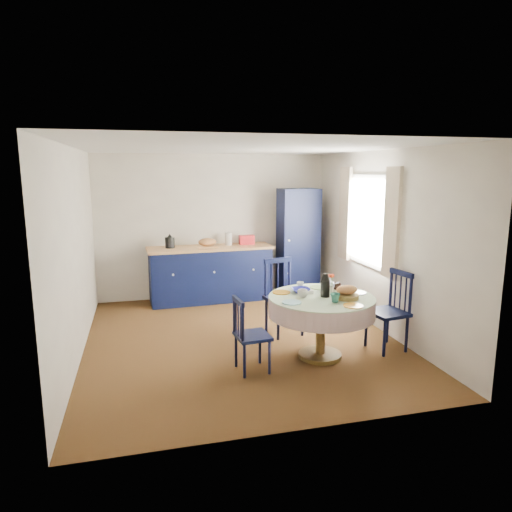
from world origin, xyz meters
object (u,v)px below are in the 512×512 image
(dining_table, at_px, (322,306))
(mug_b, at_px, (335,298))
(kitchen_counter, at_px, (211,273))
(chair_far, at_px, (283,296))
(chair_right, at_px, (390,310))
(mug_c, at_px, (336,286))
(cobalt_bowl, at_px, (300,290))
(pantry_cabinet, at_px, (298,243))
(mug_a, at_px, (303,294))
(mug_d, at_px, (300,285))
(chair_left, at_px, (249,334))

(dining_table, distance_m, mug_b, 0.32)
(kitchen_counter, distance_m, dining_table, 2.92)
(dining_table, xyz_separation_m, chair_far, (-0.19, 0.92, -0.11))
(kitchen_counter, distance_m, chair_right, 3.30)
(mug_c, distance_m, cobalt_bowl, 0.48)
(dining_table, relative_size, mug_b, 11.28)
(kitchen_counter, xyz_separation_m, pantry_cabinet, (1.55, -0.11, 0.47))
(dining_table, bearing_deg, chair_far, 101.77)
(mug_a, bearing_deg, dining_table, -3.81)
(mug_b, bearing_deg, dining_table, 100.27)
(kitchen_counter, bearing_deg, chair_right, -58.81)
(mug_c, xyz_separation_m, cobalt_bowl, (-0.48, -0.02, -0.02))
(dining_table, bearing_deg, kitchen_counter, 108.13)
(mug_d, distance_m, cobalt_bowl, 0.20)
(kitchen_counter, relative_size, mug_d, 24.04)
(mug_b, bearing_deg, cobalt_bowl, 115.77)
(kitchen_counter, height_order, mug_b, kitchen_counter)
(pantry_cabinet, distance_m, chair_right, 2.68)
(mug_a, xyz_separation_m, mug_b, (0.29, -0.28, 0.00))
(kitchen_counter, height_order, chair_right, kitchen_counter)
(kitchen_counter, distance_m, mug_c, 2.81)
(mug_c, bearing_deg, dining_table, -139.53)
(chair_right, bearing_deg, kitchen_counter, -155.06)
(pantry_cabinet, relative_size, mug_d, 21.47)
(chair_far, height_order, mug_d, chair_far)
(chair_far, distance_m, cobalt_bowl, 0.74)
(kitchen_counter, xyz_separation_m, mug_d, (0.78, -2.35, 0.32))
(pantry_cabinet, distance_m, mug_c, 2.44)
(pantry_cabinet, relative_size, chair_left, 2.24)
(pantry_cabinet, xyz_separation_m, mug_b, (-0.59, -2.92, -0.15))
(dining_table, relative_size, cobalt_bowl, 5.55)
(chair_left, height_order, mug_b, mug_b)
(chair_far, distance_m, mug_b, 1.24)
(pantry_cabinet, distance_m, chair_left, 3.27)
(mug_d, height_order, cobalt_bowl, mug_d)
(chair_left, bearing_deg, pantry_cabinet, -34.34)
(chair_left, xyz_separation_m, mug_a, (0.69, 0.18, 0.37))
(chair_right, bearing_deg, chair_far, -137.20)
(dining_table, xyz_separation_m, mug_d, (-0.12, 0.42, 0.16))
(kitchen_counter, xyz_separation_m, chair_left, (-0.02, -2.94, -0.05))
(chair_left, xyz_separation_m, chair_right, (1.86, 0.20, 0.07))
(mug_b, xyz_separation_m, mug_d, (-0.17, 0.68, -0.01))
(kitchen_counter, bearing_deg, chair_far, -71.57)
(chair_far, relative_size, cobalt_bowl, 4.57)
(mug_a, bearing_deg, chair_right, 1.02)
(mug_c, bearing_deg, chair_right, -18.55)
(chair_right, relative_size, cobalt_bowl, 4.42)
(kitchen_counter, relative_size, chair_left, 2.51)
(cobalt_bowl, bearing_deg, mug_b, -64.23)
(cobalt_bowl, bearing_deg, chair_right, -9.81)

